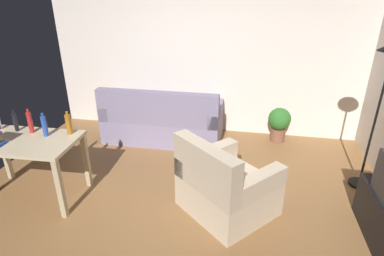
% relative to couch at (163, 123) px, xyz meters
% --- Properties ---
extents(ground_plane, '(5.20, 4.40, 0.02)m').
position_rel_couch_xyz_m(ground_plane, '(0.60, -1.59, -0.32)').
color(ground_plane, olive).
extents(wall_rear, '(5.20, 0.10, 2.70)m').
position_rel_couch_xyz_m(wall_rear, '(0.60, 0.61, 1.04)').
color(wall_rear, silver).
rests_on(wall_rear, ground_plane).
extents(couch, '(1.89, 0.84, 0.92)m').
position_rel_couch_xyz_m(couch, '(0.00, 0.00, 0.00)').
color(couch, gray).
rests_on(couch, ground_plane).
extents(desk, '(1.22, 0.74, 0.76)m').
position_rel_couch_xyz_m(desk, '(-1.13, -1.78, 0.34)').
color(desk, '#C6B28E').
rests_on(desk, ground_plane).
extents(potted_plant, '(0.36, 0.36, 0.57)m').
position_rel_couch_xyz_m(potted_plant, '(1.87, 0.31, 0.02)').
color(potted_plant, brown).
rests_on(potted_plant, ground_plane).
extents(armchair, '(1.23, 1.23, 0.92)m').
position_rel_couch_xyz_m(armchair, '(1.17, -1.65, 0.01)').
color(armchair, beige).
rests_on(armchair, ground_plane).
extents(bottle_dark, '(0.05, 0.05, 0.27)m').
position_rel_couch_xyz_m(bottle_dark, '(-1.35, -1.58, 0.57)').
color(bottle_dark, black).
rests_on(bottle_dark, desk).
extents(bottle_red, '(0.05, 0.05, 0.30)m').
position_rel_couch_xyz_m(bottle_red, '(-1.15, -1.58, 0.59)').
color(bottle_red, '#AD2323').
rests_on(bottle_red, desk).
extents(bottle_blue, '(0.06, 0.06, 0.28)m').
position_rel_couch_xyz_m(bottle_blue, '(-0.92, -1.64, 0.58)').
color(bottle_blue, '#2347A3').
rests_on(bottle_blue, desk).
extents(bottle_amber, '(0.07, 0.07, 0.28)m').
position_rel_couch_xyz_m(bottle_amber, '(-0.68, -1.54, 0.58)').
color(bottle_amber, '#9E6019').
rests_on(bottle_amber, desk).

